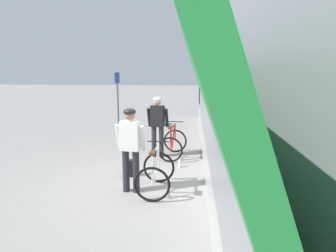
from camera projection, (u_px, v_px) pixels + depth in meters
name	position (u px, v px, depth m)	size (l,w,h in m)	color
ground_plane	(144.00, 184.00, 6.71)	(80.00, 80.00, 0.00)	gray
train_car	(294.00, 101.00, 5.28)	(3.32, 20.65, 3.88)	gray
cyclist_near_in_dark	(158.00, 121.00, 8.57)	(0.64, 0.36, 1.76)	#232328
cyclist_far_in_white	(130.00, 143.00, 6.09)	(0.64, 0.36, 1.76)	#232328
bicycle_near_red	(173.00, 144.00, 8.66)	(0.80, 1.13, 0.99)	black
bicycle_far_white	(156.00, 173.00, 6.21)	(0.73, 1.08, 0.99)	black
backpack_on_platform	(129.00, 168.00, 7.13)	(0.28, 0.18, 0.40)	black
water_bottle_near_the_bikes	(179.00, 164.00, 7.79)	(0.06, 0.06, 0.20)	silver
platform_sign_post	(118.00, 90.00, 12.70)	(0.08, 0.70, 2.40)	#595B60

